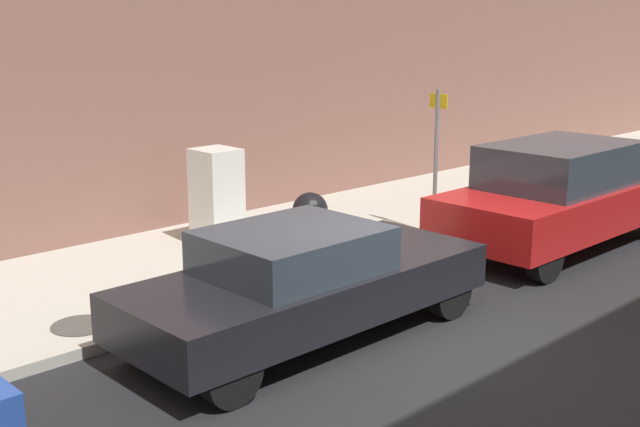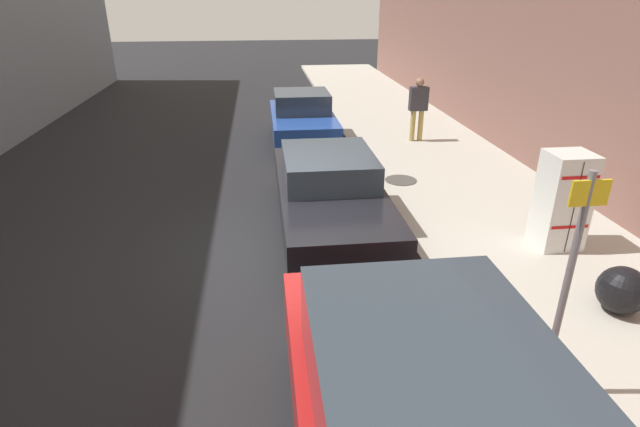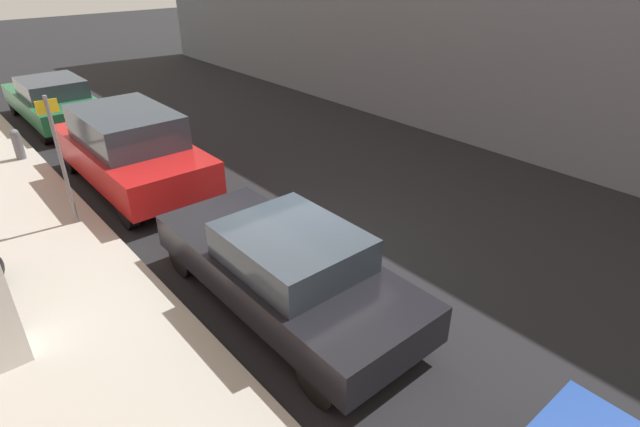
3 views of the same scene
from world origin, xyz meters
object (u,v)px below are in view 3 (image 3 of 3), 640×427
(street_sign_post, at_px, (60,155))
(parked_suv_red, at_px, (130,148))
(fire_hydrant, at_px, (18,144))
(parked_sedan_dark, at_px, (285,266))
(parked_sedan_green, at_px, (53,100))

(street_sign_post, bearing_deg, parked_suv_red, 35.56)
(fire_hydrant, bearing_deg, street_sign_post, -89.82)
(street_sign_post, bearing_deg, fire_hydrant, 90.18)
(fire_hydrant, bearing_deg, parked_sedan_dark, -79.36)
(parked_sedan_green, bearing_deg, street_sign_post, -102.82)
(fire_hydrant, xyz_separation_m, parked_suv_red, (1.66, -3.13, 0.38))
(parked_suv_red, bearing_deg, fire_hydrant, 117.93)
(street_sign_post, height_order, parked_suv_red, street_sign_post)
(fire_hydrant, xyz_separation_m, parked_sedan_green, (1.66, 2.93, 0.19))
(fire_hydrant, relative_size, parked_sedan_dark, 0.16)
(parked_suv_red, bearing_deg, street_sign_post, -144.44)
(parked_sedan_dark, distance_m, parked_sedan_green, 11.77)
(street_sign_post, distance_m, fire_hydrant, 4.42)
(parked_sedan_dark, distance_m, parked_suv_red, 5.71)
(street_sign_post, xyz_separation_m, fire_hydrant, (-0.01, 4.31, -0.99))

